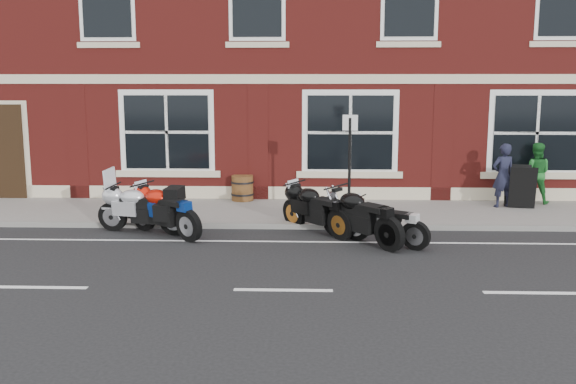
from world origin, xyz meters
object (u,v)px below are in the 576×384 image
at_px(moto_sport_black, 316,208).
at_px(barrel_planter, 242,188).
at_px(pedestrian_right, 535,173).
at_px(parking_sign, 350,161).
at_px(moto_sport_silver, 384,221).
at_px(moto_sport_red, 165,209).
at_px(a_board_sign, 520,187).
at_px(moto_naked_black, 361,215).
at_px(moto_touring_silver, 141,207).
at_px(pedestrian_left, 503,175).

bearing_deg(moto_sport_black, barrel_planter, 80.39).
height_order(pedestrian_right, parking_sign, parking_sign).
height_order(moto_sport_black, moto_sport_silver, moto_sport_black).
height_order(moto_sport_red, a_board_sign, a_board_sign).
distance_m(moto_sport_black, a_board_sign, 5.82).
bearing_deg(moto_sport_silver, moto_sport_black, 88.34).
height_order(moto_sport_silver, pedestrian_right, pedestrian_right).
relative_size(moto_naked_black, barrel_planter, 2.75).
distance_m(moto_sport_red, parking_sign, 4.25).
height_order(pedestrian_right, a_board_sign, pedestrian_right).
relative_size(moto_touring_silver, moto_sport_black, 1.22).
distance_m(moto_touring_silver, moto_sport_red, 0.65).
bearing_deg(moto_touring_silver, moto_sport_black, -74.34).
xyz_separation_m(pedestrian_left, parking_sign, (-4.08, -2.05, 0.60)).
bearing_deg(moto_sport_silver, pedestrian_left, -9.66).
relative_size(moto_sport_black, a_board_sign, 1.61).
relative_size(pedestrian_right, parking_sign, 0.65).
height_order(moto_touring_silver, moto_sport_black, moto_touring_silver).
distance_m(moto_sport_red, pedestrian_right, 9.82).
height_order(pedestrian_left, parking_sign, parking_sign).
bearing_deg(moto_naked_black, moto_sport_black, 97.02).
height_order(moto_touring_silver, moto_sport_red, moto_touring_silver).
relative_size(moto_sport_black, moto_sport_silver, 1.05).
height_order(moto_sport_black, parking_sign, parking_sign).
relative_size(moto_sport_silver, moto_naked_black, 0.89).
height_order(pedestrian_right, barrel_planter, pedestrian_right).
height_order(moto_naked_black, a_board_sign, a_board_sign).
bearing_deg(barrel_planter, moto_naked_black, -54.86).
height_order(moto_sport_black, barrel_planter, moto_sport_black).
height_order(moto_sport_red, moto_naked_black, moto_naked_black).
xyz_separation_m(pedestrian_left, a_board_sign, (0.43, -0.07, -0.28)).
bearing_deg(moto_naked_black, pedestrian_left, 1.74).
bearing_deg(moto_touring_silver, pedestrian_right, -57.39).
bearing_deg(moto_touring_silver, moto_sport_red, -97.92).
bearing_deg(moto_sport_red, pedestrian_right, -29.51).
xyz_separation_m(moto_touring_silver, pedestrian_left, (8.73, 2.68, 0.36)).
relative_size(moto_sport_silver, parking_sign, 0.68).
distance_m(moto_sport_black, barrel_planter, 3.82).
xyz_separation_m(moto_sport_red, pedestrian_left, (8.13, 2.92, 0.36)).
bearing_deg(a_board_sign, parking_sign, -145.33).
xyz_separation_m(moto_sport_black, moto_naked_black, (0.92, -0.87, 0.03)).
height_order(moto_touring_silver, barrel_planter, moto_touring_silver).
height_order(moto_sport_black, pedestrian_right, pedestrian_right).
distance_m(moto_sport_silver, a_board_sign, 5.22).
xyz_separation_m(moto_naked_black, parking_sign, (-0.17, 1.38, 0.95)).
relative_size(moto_sport_red, pedestrian_right, 1.14).
bearing_deg(pedestrian_left, a_board_sign, 156.76).
relative_size(moto_sport_black, barrel_planter, 2.57).
bearing_deg(moto_naked_black, moto_sport_red, 133.51).
xyz_separation_m(moto_sport_silver, pedestrian_left, (3.44, 3.57, 0.44)).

